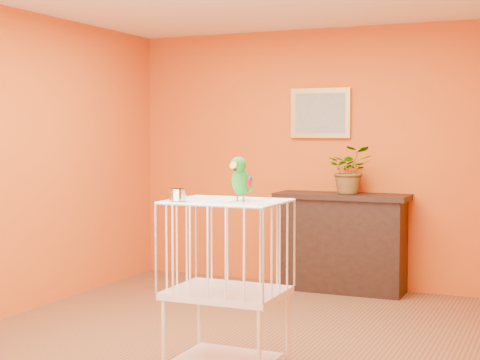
% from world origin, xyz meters
% --- Properties ---
extents(ground, '(4.50, 4.50, 0.00)m').
position_xyz_m(ground, '(0.00, 0.00, 0.00)').
color(ground, brown).
rests_on(ground, ground).
extents(room_shell, '(4.50, 4.50, 4.50)m').
position_xyz_m(room_shell, '(0.00, 0.00, 1.58)').
color(room_shell, '#C75612').
rests_on(room_shell, ground).
extents(console_cabinet, '(1.29, 0.46, 0.96)m').
position_xyz_m(console_cabinet, '(0.29, 2.02, 0.48)').
color(console_cabinet, black).
rests_on(console_cabinet, ground).
extents(potted_plant, '(0.53, 0.56, 0.36)m').
position_xyz_m(potted_plant, '(0.37, 2.07, 1.14)').
color(potted_plant, '#26722D').
rests_on(potted_plant, console_cabinet).
extents(framed_picture, '(0.62, 0.04, 0.50)m').
position_xyz_m(framed_picture, '(0.00, 2.22, 1.75)').
color(framed_picture, gold).
rests_on(framed_picture, room_shell).
extents(birdcage, '(0.73, 0.56, 1.12)m').
position_xyz_m(birdcage, '(0.29, -0.67, 0.58)').
color(birdcage, white).
rests_on(birdcage, ground).
extents(feed_cup, '(0.11, 0.11, 0.07)m').
position_xyz_m(feed_cup, '(0.03, -0.85, 1.16)').
color(feed_cup, silver).
rests_on(feed_cup, birdcage).
extents(parrot, '(0.14, 0.25, 0.28)m').
position_xyz_m(parrot, '(0.38, -0.66, 1.26)').
color(parrot, '#59544C').
rests_on(parrot, birdcage).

